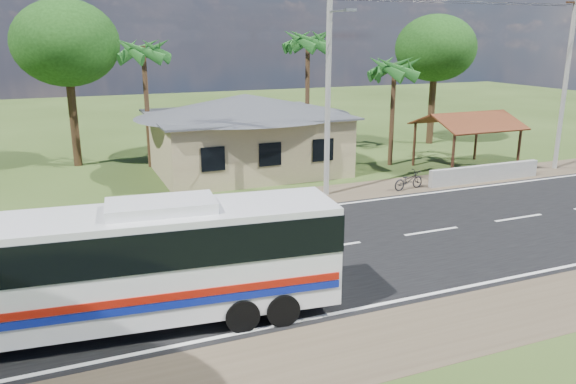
# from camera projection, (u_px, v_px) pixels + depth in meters

# --- Properties ---
(ground) EXTENTS (120.00, 120.00, 0.00)m
(ground) POSITION_uv_depth(u_px,v_px,m) (330.00, 247.00, 20.75)
(ground) COLOR #2E4217
(ground) RESTS_ON ground
(road) EXTENTS (120.00, 16.00, 0.03)m
(road) POSITION_uv_depth(u_px,v_px,m) (330.00, 247.00, 20.75)
(road) COLOR black
(road) RESTS_ON ground
(house) EXTENTS (12.40, 10.00, 5.00)m
(house) POSITION_uv_depth(u_px,v_px,m) (245.00, 125.00, 31.98)
(house) COLOR tan
(house) RESTS_ON ground
(waiting_shed) EXTENTS (5.20, 4.48, 3.35)m
(waiting_shed) POSITION_uv_depth(u_px,v_px,m) (467.00, 122.00, 32.35)
(waiting_shed) COLOR #3A2215
(waiting_shed) RESTS_ON ground
(concrete_barrier) EXTENTS (7.00, 0.30, 0.90)m
(concrete_barrier) POSITION_uv_depth(u_px,v_px,m) (485.00, 173.00, 30.01)
(concrete_barrier) COLOR #9E9E99
(concrete_barrier) RESTS_ON ground
(utility_poles) EXTENTS (32.80, 2.22, 11.00)m
(utility_poles) POSITION_uv_depth(u_px,v_px,m) (322.00, 76.00, 25.95)
(utility_poles) COLOR #9E9E99
(utility_poles) RESTS_ON ground
(palm_near) EXTENTS (2.80, 2.80, 6.70)m
(palm_near) POSITION_uv_depth(u_px,v_px,m) (395.00, 69.00, 32.49)
(palm_near) COLOR #47301E
(palm_near) RESTS_ON ground
(palm_mid) EXTENTS (2.80, 2.80, 8.20)m
(palm_mid) POSITION_uv_depth(u_px,v_px,m) (308.00, 42.00, 34.83)
(palm_mid) COLOR #47301E
(palm_mid) RESTS_ON ground
(palm_far) EXTENTS (2.80, 2.80, 7.70)m
(palm_far) POSITION_uv_depth(u_px,v_px,m) (143.00, 52.00, 31.75)
(palm_far) COLOR #47301E
(palm_far) RESTS_ON ground
(tree_behind_house) EXTENTS (6.00, 6.00, 9.61)m
(tree_behind_house) POSITION_uv_depth(u_px,v_px,m) (66.00, 44.00, 31.95)
(tree_behind_house) COLOR #47301E
(tree_behind_house) RESTS_ON ground
(tree_behind_shed) EXTENTS (5.60, 5.60, 9.02)m
(tree_behind_shed) POSITION_uv_depth(u_px,v_px,m) (436.00, 49.00, 39.06)
(tree_behind_shed) COLOR #47301E
(tree_behind_shed) RESTS_ON ground
(coach_bus) EXTENTS (11.31, 3.46, 3.46)m
(coach_bus) POSITION_uv_depth(u_px,v_px,m) (128.00, 258.00, 14.57)
(coach_bus) COLOR silver
(coach_bus) RESTS_ON ground
(motorcycle) EXTENTS (1.91, 0.92, 0.96)m
(motorcycle) POSITION_uv_depth(u_px,v_px,m) (408.00, 180.00, 28.42)
(motorcycle) COLOR black
(motorcycle) RESTS_ON ground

